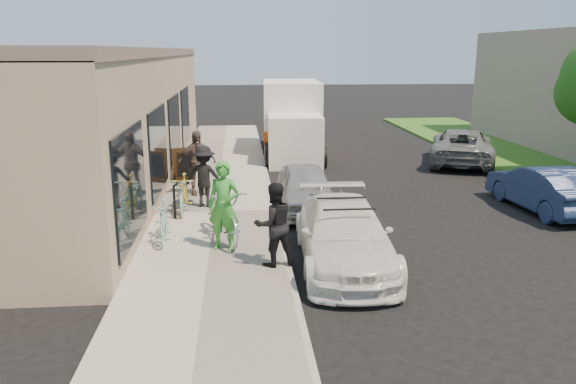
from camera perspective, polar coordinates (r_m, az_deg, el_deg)
name	(u,v)px	position (r m, az deg, el deg)	size (l,w,h in m)	color
ground	(306,256)	(11.75, 1.87, -6.51)	(120.00, 120.00, 0.00)	black
sidewalk	(215,214)	(14.51, -7.43, -2.25)	(3.00, 34.00, 0.15)	#A9A498
curb	(275,213)	(14.53, -1.31, -2.16)	(0.12, 34.00, 0.13)	#9E9A90
storefront	(120,114)	(19.40, -16.75, 7.60)	(3.60, 20.00, 4.22)	tan
bike_rack	(178,196)	(14.14, -11.11, -0.36)	(0.18, 0.59, 0.85)	black
sandwich_board	(184,165)	(17.80, -10.52, 2.68)	(0.82, 0.82, 1.02)	black
sedan_white	(344,235)	(11.14, 5.69, -4.34)	(1.94, 4.38, 1.29)	white
sedan_silver	(306,188)	(14.86, 1.80, 0.39)	(1.44, 3.58, 1.22)	#A4A4A9
moving_truck	(292,123)	(22.94, 0.39, 7.05)	(2.49, 6.06, 2.93)	white
far_car_blue	(543,188)	(16.31, 24.50, 0.36)	(1.30, 3.72, 1.23)	#19284D
far_car_gray	(462,146)	(22.14, 17.24, 4.47)	(2.18, 4.73, 1.31)	slate
tandem_bike	(224,213)	(12.23, -6.56, -2.16)	(0.77, 2.21, 1.16)	silver
woman_rider	(224,206)	(11.52, -6.54, -1.41)	(0.67, 0.44, 1.85)	green
man_standing	(274,224)	(10.63, -1.45, -3.30)	(0.79, 0.61, 1.62)	black
cruiser_bike_a	(164,221)	(12.37, -12.52, -2.88)	(0.41, 1.47, 0.88)	#84C4BC
cruiser_bike_b	(182,194)	(14.57, -10.73, -0.16)	(0.60, 1.73, 0.91)	#84C4BC
cruiser_bike_c	(184,193)	(14.58, -10.56, -0.10)	(0.44, 1.54, 0.93)	gold
bystander_a	(204,176)	(14.83, -8.51, 1.58)	(1.04, 0.60, 1.61)	black
bystander_b	(197,162)	(16.12, -9.25, 2.98)	(1.08, 0.45, 1.84)	brown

